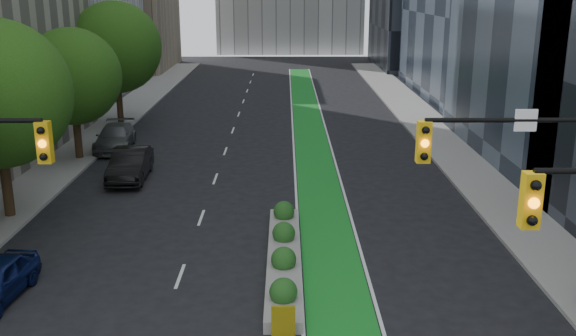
{
  "coord_description": "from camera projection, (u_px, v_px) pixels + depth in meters",
  "views": [
    {
      "loc": [
        1.27,
        -14.94,
        9.98
      ],
      "look_at": [
        1.37,
        9.57,
        3.0
      ],
      "focal_mm": 40.0,
      "sensor_mm": 36.0,
      "label": 1
    }
  ],
  "objects": [
    {
      "name": "parked_car_left_mid",
      "position": [
        130.0,
        164.0,
        34.11
      ],
      "size": [
        1.98,
        5.1,
        1.65
      ],
      "primitive_type": "imported",
      "rotation": [
        0.0,
        0.0,
        0.05
      ],
      "color": "black",
      "rests_on": "ground"
    },
    {
      "name": "parked_car_left_far",
      "position": [
        115.0,
        137.0,
        40.47
      ],
      "size": [
        2.62,
        5.47,
        1.54
      ],
      "primitive_type": "imported",
      "rotation": [
        0.0,
        0.0,
        0.09
      ],
      "color": "#55575A",
      "rests_on": "ground"
    },
    {
      "name": "sidewalk_left",
      "position": [
        82.0,
        146.0,
        41.08
      ],
      "size": [
        3.6,
        90.0,
        0.15
      ],
      "primitive_type": "cube",
      "color": "gray",
      "rests_on": "ground"
    },
    {
      "name": "bike_lane_paint",
      "position": [
        309.0,
        130.0,
        45.96
      ],
      "size": [
        2.2,
        70.0,
        0.01
      ],
      "primitive_type": "cube",
      "color": "#188726",
      "rests_on": "ground"
    },
    {
      "name": "sidewalk_right",
      "position": [
        449.0,
        146.0,
        41.17
      ],
      "size": [
        3.6,
        90.0,
        0.15
      ],
      "primitive_type": "cube",
      "color": "gray",
      "rests_on": "ground"
    },
    {
      "name": "tree_midfar",
      "position": [
        72.0,
        77.0,
        36.86
      ],
      "size": [
        5.6,
        5.6,
        7.76
      ],
      "color": "black",
      "rests_on": "ground"
    },
    {
      "name": "tree_far",
      "position": [
        116.0,
        47.0,
        46.27
      ],
      "size": [
        6.6,
        6.6,
        9.0
      ],
      "color": "black",
      "rests_on": "ground"
    },
    {
      "name": "median_planter",
      "position": [
        284.0,
        255.0,
        23.77
      ],
      "size": [
        1.2,
        10.26,
        1.1
      ],
      "color": "gray",
      "rests_on": "ground"
    }
  ]
}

